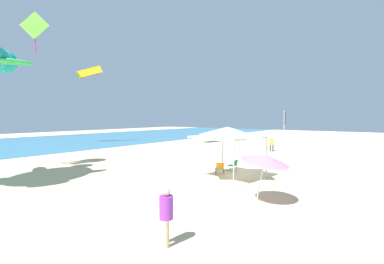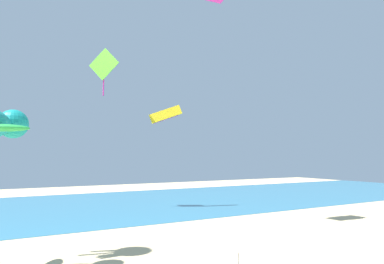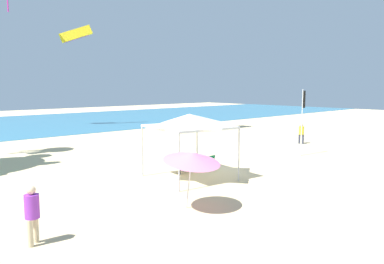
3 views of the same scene
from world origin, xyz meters
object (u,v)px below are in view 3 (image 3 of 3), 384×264
canopy_tent (189,121)px  person_kite_handler (32,210)px  folding_chair_near_cooler (186,165)px  folding_chair_left_of_tent (209,161)px  kite_parafoil_yellow (76,34)px  person_beachcomber (301,132)px  banner_flag (302,116)px  beach_umbrella (192,157)px

canopy_tent → person_kite_handler: bearing=-162.4°
folding_chair_near_cooler → person_kite_handler: (-9.05, -3.54, 0.53)m
folding_chair_left_of_tent → folding_chair_near_cooler: bearing=-10.7°
person_kite_handler → kite_parafoil_yellow: 34.58m
canopy_tent → kite_parafoil_yellow: bearing=74.3°
person_beachcomber → kite_parafoil_yellow: 26.83m
folding_chair_near_cooler → person_beachcomber: (13.41, 1.39, 0.46)m
kite_parafoil_yellow → folding_chair_near_cooler: bearing=92.5°
person_kite_handler → banner_flag: bearing=-33.4°
beach_umbrella → kite_parafoil_yellow: 33.04m
person_beachcomber → banner_flag: bearing=108.2°
folding_chair_near_cooler → folding_chair_left_of_tent: bearing=-132.7°
kite_parafoil_yellow → beach_umbrella: bearing=88.1°
folding_chair_left_of_tent → folding_chair_near_cooler: size_ratio=1.00×
folding_chair_left_of_tent → canopy_tent: bearing=15.5°
beach_umbrella → folding_chair_near_cooler: size_ratio=2.85×
folding_chair_near_cooler → kite_parafoil_yellow: (6.92, 25.72, 9.71)m
folding_chair_left_of_tent → banner_flag: 7.78m
folding_chair_near_cooler → banner_flag: bearing=-132.7°
folding_chair_left_of_tent → folding_chair_near_cooler: (-1.45, 0.22, 0.00)m
canopy_tent → kite_parafoil_yellow: size_ratio=1.14×
person_kite_handler → kite_parafoil_yellow: kite_parafoil_yellow is taller
folding_chair_left_of_tent → person_beachcomber: bearing=-174.4°
banner_flag → person_kite_handler: bearing=-173.0°
folding_chair_near_cooler → person_beachcomber: bearing=-118.2°
canopy_tent → folding_chair_near_cooler: 2.56m
person_beachcomber → kite_parafoil_yellow: size_ratio=0.46×
folding_chair_left_of_tent → person_kite_handler: size_ratio=0.48×
person_beachcomber → canopy_tent: bearing=86.4°
beach_umbrella → person_kite_handler: (-5.31, 0.91, -0.95)m
person_beachcomber → kite_parafoil_yellow: bearing=2.2°
canopy_tent → beach_umbrella: size_ratio=1.71×
banner_flag → person_beachcomber: (4.55, 2.72, -1.63)m
canopy_tent → kite_parafoil_yellow: kite_parafoil_yellow is taller
beach_umbrella → banner_flag: bearing=13.9°
folding_chair_left_of_tent → kite_parafoil_yellow: bearing=-103.9°
canopy_tent → person_beachcomber: size_ratio=2.49×
banner_flag → canopy_tent: bearing=177.1°
canopy_tent → folding_chair_near_cooler: canopy_tent is taller
person_kite_handler → person_beachcomber: (22.46, 4.93, -0.07)m
folding_chair_left_of_tent → person_kite_handler: (-10.51, -3.32, 0.53)m
banner_flag → beach_umbrella: bearing=-166.1°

